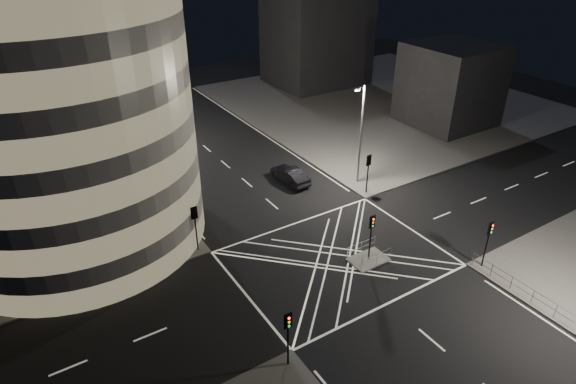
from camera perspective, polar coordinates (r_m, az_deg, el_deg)
ground at (r=38.49m, az=5.74°, el=-7.88°), size 120.00×120.00×0.00m
sidewalk_far_right at (r=73.89m, az=11.07°, el=10.60°), size 42.00×42.00×0.15m
central_island at (r=38.61m, az=9.49°, el=-7.90°), size 3.00×2.00×0.15m
building_right_far at (r=79.83m, az=3.38°, el=18.10°), size 14.00×12.00×15.00m
building_right_near at (r=65.98m, az=18.67°, el=11.99°), size 10.00×10.00×10.00m
building_far_end at (r=84.40m, az=-22.29°, el=17.65°), size 18.00×8.00×18.00m
tree_a at (r=38.74m, az=-14.76°, el=-0.49°), size 4.55×4.55×7.01m
tree_b at (r=43.85m, az=-17.36°, el=3.03°), size 4.06×4.06×6.92m
tree_c at (r=49.33m, az=-19.34°, el=5.33°), size 3.96×3.96×6.61m
tree_d at (r=54.52m, az=-21.15°, el=8.30°), size 4.56×4.56×7.86m
tree_e at (r=60.53m, az=-22.27°, el=8.83°), size 3.41×3.41×5.97m
traffic_signal_fl at (r=38.19m, az=-10.97°, el=-3.32°), size 0.55×0.22×4.00m
traffic_signal_nl at (r=28.51m, az=-0.01°, el=-16.00°), size 0.55×0.22×4.00m
traffic_signal_fr at (r=46.30m, az=9.50°, el=2.96°), size 0.55×0.22×4.00m
traffic_signal_nr at (r=38.71m, az=22.70°, el=-4.82°), size 0.55×0.22×4.00m
traffic_signal_island at (r=36.98m, az=9.85°, el=-4.39°), size 0.55×0.22×4.00m
street_lamp_left_near at (r=41.11m, az=-14.92°, el=2.88°), size 1.25×0.25×10.00m
street_lamp_left_far at (r=57.45m, az=-20.85°, el=9.55°), size 1.25×0.25×10.00m
street_lamp_right_far at (r=47.11m, az=8.60°, el=7.02°), size 1.25×0.25×10.00m
railing_near_right at (r=37.58m, az=28.05°, el=-11.57°), size 0.06×11.70×1.10m
railing_island_south at (r=37.73m, az=10.46°, el=-7.83°), size 2.80×0.06×1.10m
railing_island_north at (r=38.77m, az=8.70°, el=-6.50°), size 2.80×0.06×1.10m
sedan at (r=48.75m, az=0.23°, el=2.03°), size 2.05×5.02×1.62m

